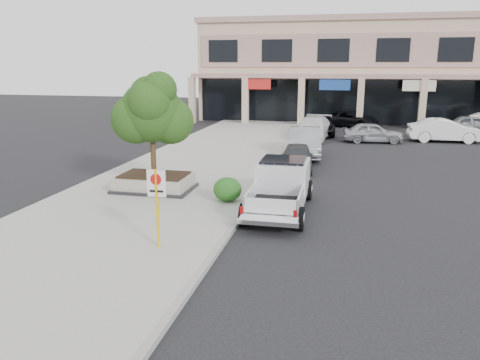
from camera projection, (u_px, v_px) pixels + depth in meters
name	position (u px, v px, depth m)	size (l,w,h in m)	color
ground	(281.00, 231.00, 15.25)	(120.00, 120.00, 0.00)	black
sidewalk	(183.00, 178.00, 22.09)	(8.00, 52.00, 0.15)	gray
curb	(265.00, 182.00, 21.24)	(0.20, 52.00, 0.15)	gray
strip_mall	(414.00, 70.00, 44.52)	(40.55, 12.43, 9.50)	#CBA68F
planter	(155.00, 182.00, 19.62)	(3.20, 2.20, 0.68)	black
planter_tree	(156.00, 112.00, 19.03)	(2.90, 2.55, 4.00)	#2F2212
no_parking_sign	(157.00, 198.00, 13.15)	(0.55, 0.09, 2.30)	#F1B60C
hedge	(227.00, 189.00, 17.93)	(1.10, 0.99, 0.94)	#194F16
pickup_truck	(280.00, 188.00, 17.07)	(2.10, 5.68, 1.79)	silver
curb_car_a	(297.00, 157.00, 24.04)	(1.57, 3.89, 1.33)	#2F3335
curb_car_b	(305.00, 142.00, 27.45)	(1.77, 5.07, 1.67)	gray
curb_car_c	(313.00, 128.00, 33.80)	(2.24, 5.51, 1.60)	silver
curb_car_d	(318.00, 125.00, 36.12)	(2.38, 5.16, 1.43)	black
lot_car_a	(373.00, 132.00, 32.41)	(1.64, 4.08, 1.39)	#A0A4A8
lot_car_b	(445.00, 130.00, 32.65)	(1.71, 4.90, 1.61)	white
lot_car_d	(350.00, 119.00, 40.47)	(2.25, 4.88, 1.36)	black
lot_car_e	(476.00, 125.00, 35.65)	(1.82, 4.53, 1.54)	gray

